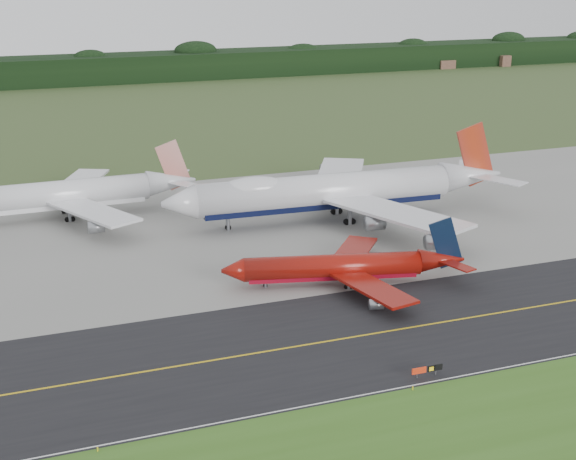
# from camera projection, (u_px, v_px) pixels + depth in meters

# --- Properties ---
(ground) EXTENTS (600.00, 600.00, 0.00)m
(ground) POSITION_uv_depth(u_px,v_px,m) (324.00, 329.00, 119.40)
(ground) COLOR #314620
(ground) RESTS_ON ground
(grass_verge) EXTENTS (400.00, 30.00, 0.01)m
(grass_verge) POSITION_uv_depth(u_px,v_px,m) (445.00, 459.00, 88.21)
(grass_verge) COLOR #355D1B
(grass_verge) RESTS_ON ground
(taxiway) EXTENTS (400.00, 32.00, 0.02)m
(taxiway) POSITION_uv_depth(u_px,v_px,m) (334.00, 340.00, 115.84)
(taxiway) COLOR black
(taxiway) RESTS_ON ground
(apron) EXTENTS (400.00, 78.00, 0.01)m
(apron) POSITION_uv_depth(u_px,v_px,m) (229.00, 228.00, 164.86)
(apron) COLOR gray
(apron) RESTS_ON ground
(taxiway_centreline) EXTENTS (400.00, 0.40, 0.00)m
(taxiway_centreline) POSITION_uv_depth(u_px,v_px,m) (334.00, 340.00, 115.83)
(taxiway_centreline) COLOR gold
(taxiway_centreline) RESTS_ON taxiway
(taxiway_edge_line) EXTENTS (400.00, 0.25, 0.00)m
(taxiway_edge_line) POSITION_uv_depth(u_px,v_px,m) (382.00, 391.00, 102.01)
(taxiway_edge_line) COLOR silver
(taxiway_edge_line) RESTS_ON taxiway
(horizon_treeline) EXTENTS (700.00, 25.00, 12.00)m
(horizon_treeline) POSITION_uv_depth(u_px,v_px,m) (93.00, 71.00, 361.69)
(horizon_treeline) COLOR black
(horizon_treeline) RESTS_ON ground
(jet_ba_747) EXTENTS (75.95, 62.92, 19.10)m
(jet_ba_747) POSITION_uv_depth(u_px,v_px,m) (336.00, 190.00, 167.96)
(jet_ba_747) COLOR silver
(jet_ba_747) RESTS_ON ground
(jet_red_737) EXTENTS (41.37, 33.14, 11.26)m
(jet_red_737) POSITION_uv_depth(u_px,v_px,m) (346.00, 267.00, 135.20)
(jet_red_737) COLOR maroon
(jet_red_737) RESTS_ON ground
(jet_star_tail) EXTENTS (57.25, 48.08, 15.14)m
(jet_star_tail) POSITION_uv_depth(u_px,v_px,m) (65.00, 195.00, 170.04)
(jet_star_tail) COLOR silver
(jet_star_tail) RESTS_ON ground
(taxiway_sign) EXTENTS (4.45, 0.21, 1.48)m
(taxiway_sign) POSITION_uv_depth(u_px,v_px,m) (427.00, 369.00, 105.38)
(taxiway_sign) COLOR slate
(taxiway_sign) RESTS_ON ground
(edge_marker_left) EXTENTS (0.16, 0.16, 0.50)m
(edge_marker_left) POSITION_uv_depth(u_px,v_px,m) (98.00, 449.00, 89.46)
(edge_marker_left) COLOR yellow
(edge_marker_left) RESTS_ON ground
(edge_marker_center) EXTENTS (0.16, 0.16, 0.50)m
(edge_marker_center) POSITION_uv_depth(u_px,v_px,m) (413.00, 388.00, 102.29)
(edge_marker_center) COLOR yellow
(edge_marker_center) RESTS_ON ground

